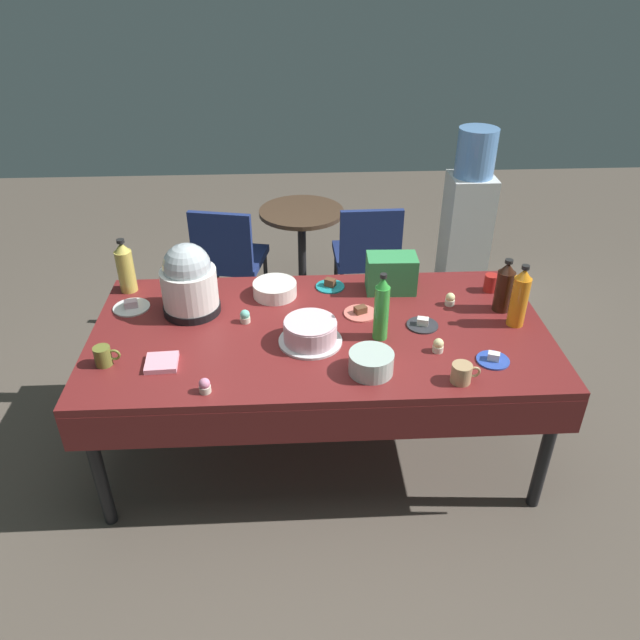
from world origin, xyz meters
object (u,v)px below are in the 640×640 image
object	(u,v)px
maroon_chair_left	(228,255)
round_cafe_table	(302,239)
dessert_plate_coral	(360,312)
soda_bottle_cola	(504,287)
maroon_chair_right	(367,252)
slow_cooker	(189,281)
potluck_table	(320,339)
coffee_mug_olive	(104,356)
frosted_layer_cake	(310,332)
ceramic_snack_bowl	(275,289)
coffee_mug_tan	(462,373)
cupcake_lemon	(205,386)
soda_bottle_ginger_ale	(125,267)
soda_bottle_lime_soda	(381,309)
soda_carton	(391,273)
dessert_plate_cobalt	(493,359)
dessert_plate_white	(131,306)
cupcake_cocoa	(245,316)
glass_salad_bowl	(371,363)
dessert_plate_charcoal	(422,324)
cupcake_mint	(438,346)
coffee_mug_red	(491,283)
soda_bottle_orange_juice	(520,298)
dessert_plate_teal	(330,285)
cupcake_berry	(450,299)
water_cooler	(467,217)

from	to	relation	value
maroon_chair_left	round_cafe_table	size ratio (longest dim) A/B	1.18
dessert_plate_coral	soda_bottle_cola	world-z (taller)	soda_bottle_cola
maroon_chair_right	slow_cooker	bearing A→B (deg)	-131.72
potluck_table	coffee_mug_olive	bearing A→B (deg)	-166.06
frosted_layer_cake	ceramic_snack_bowl	distance (m)	0.48
maroon_chair_left	coffee_mug_tan	bearing A→B (deg)	-57.61
maroon_chair_left	cupcake_lemon	bearing A→B (deg)	-88.02
soda_bottle_ginger_ale	maroon_chair_left	distance (m)	1.10
potluck_table	coffee_mug_tan	distance (m)	0.74
slow_cooker	soda_bottle_lime_soda	world-z (taller)	slow_cooker
frosted_layer_cake	soda_carton	xyz separation A→B (m)	(0.45, 0.47, 0.04)
dessert_plate_cobalt	soda_bottle_lime_soda	world-z (taller)	soda_bottle_lime_soda
dessert_plate_white	cupcake_cocoa	bearing A→B (deg)	-15.55
slow_cooker	cupcake_lemon	distance (m)	0.68
coffee_mug_tan	coffee_mug_olive	world-z (taller)	coffee_mug_olive
dessert_plate_cobalt	maroon_chair_left	distance (m)	2.15
glass_salad_bowl	coffee_mug_olive	distance (m)	1.18
ceramic_snack_bowl	soda_carton	distance (m)	0.62
dessert_plate_charcoal	soda_bottle_lime_soda	size ratio (longest dim) A/B	0.46
ceramic_snack_bowl	glass_salad_bowl	bearing A→B (deg)	-58.48
glass_salad_bowl	slow_cooker	bearing A→B (deg)	146.69
frosted_layer_cake	cupcake_lemon	xyz separation A→B (m)	(-0.45, -0.35, -0.02)
maroon_chair_right	cupcake_cocoa	bearing A→B (deg)	-120.86
dessert_plate_coral	cupcake_mint	distance (m)	0.47
frosted_layer_cake	coffee_mug_red	xyz separation A→B (m)	(0.98, 0.44, -0.01)
soda_bottle_ginger_ale	round_cafe_table	distance (m)	1.55
soda_bottle_orange_juice	soda_carton	world-z (taller)	soda_bottle_orange_juice
maroon_chair_right	glass_salad_bowl	bearing A→B (deg)	-96.61
soda_bottle_cola	cupcake_lemon	bearing A→B (deg)	-157.55
maroon_chair_left	coffee_mug_olive	bearing A→B (deg)	-104.06
maroon_chair_right	coffee_mug_red	bearing A→B (deg)	-62.89
soda_bottle_lime_soda	potluck_table	bearing A→B (deg)	162.43
slow_cooker	soda_bottle_lime_soda	distance (m)	0.96
dessert_plate_teal	soda_bottle_lime_soda	size ratio (longest dim) A/B	0.46
cupcake_mint	soda_bottle_orange_juice	bearing A→B (deg)	26.37
cupcake_berry	frosted_layer_cake	bearing A→B (deg)	-157.34
potluck_table	dessert_plate_coral	xyz separation A→B (m)	(0.21, 0.13, 0.07)
soda_carton	potluck_table	bearing A→B (deg)	-135.75
round_cafe_table	soda_bottle_ginger_ale	bearing A→B (deg)	-129.50
cupcake_berry	maroon_chair_left	size ratio (longest dim) A/B	0.08
dessert_plate_charcoal	cupcake_lemon	size ratio (longest dim) A/B	2.28
dessert_plate_cobalt	cupcake_mint	size ratio (longest dim) A/B	2.18
soda_bottle_orange_juice	coffee_mug_red	xyz separation A→B (m)	(-0.02, 0.33, -0.10)
dessert_plate_teal	frosted_layer_cake	bearing A→B (deg)	-103.66
dessert_plate_charcoal	cupcake_cocoa	size ratio (longest dim) A/B	2.28
frosted_layer_cake	soda_bottle_cola	distance (m)	1.01
cupcake_berry	water_cooler	size ratio (longest dim) A/B	0.05
cupcake_lemon	soda_bottle_lime_soda	xyz separation A→B (m)	(0.78, 0.37, 0.13)
dessert_plate_coral	dessert_plate_white	distance (m)	1.17
frosted_layer_cake	cupcake_lemon	world-z (taller)	frosted_layer_cake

